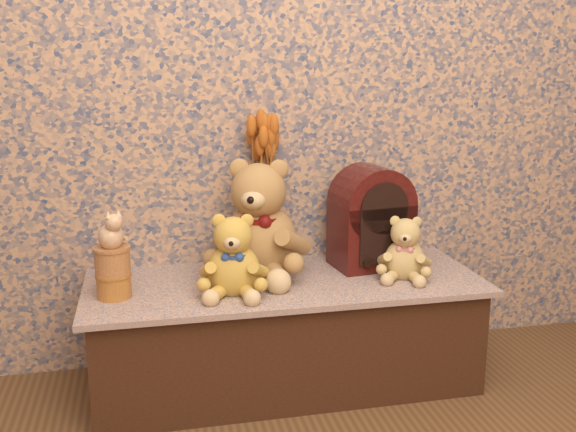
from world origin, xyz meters
name	(u,v)px	position (x,y,z in m)	size (l,w,h in m)	color
display_shelf	(285,331)	(0.00, 1.23, 0.19)	(1.37, 0.55, 0.39)	#3B4C79
teddy_large	(260,213)	(-0.07, 1.32, 0.61)	(0.35, 0.42, 0.45)	olive
teddy_medium	(234,250)	(-0.19, 1.15, 0.53)	(0.23, 0.27, 0.29)	gold
teddy_small	(405,245)	(0.42, 1.17, 0.51)	(0.19, 0.22, 0.24)	tan
cathedral_radio	(371,217)	(0.34, 1.32, 0.58)	(0.27, 0.20, 0.38)	#3B0C0A
ceramic_vase	(266,239)	(-0.03, 1.42, 0.49)	(0.12, 0.12, 0.20)	tan
dried_stalks	(265,159)	(-0.03, 1.42, 0.79)	(0.21, 0.21, 0.40)	#B75A1D
biscuit_tin_lower	(114,285)	(-0.57, 1.18, 0.43)	(0.11, 0.11, 0.08)	gold
biscuit_tin_upper	(112,261)	(-0.57, 1.18, 0.51)	(0.11, 0.11, 0.09)	tan
cat_figurine	(110,228)	(-0.57, 1.18, 0.62)	(0.09, 0.10, 0.13)	silver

